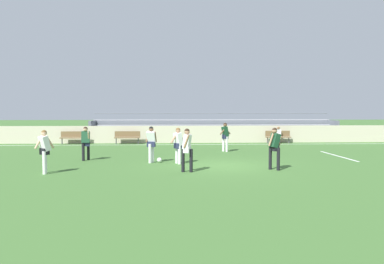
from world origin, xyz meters
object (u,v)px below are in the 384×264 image
(bleacher_stand, at_px, (215,129))
(bench_near_wall_gap, at_px, (74,136))
(bench_far_left, at_px, (127,136))
(bench_far_right, at_px, (278,136))
(player_white_wide_right, at_px, (44,148))
(player_dark_challenging, at_px, (274,145))
(player_dark_wide_left, at_px, (86,141))
(soccer_ball, at_px, (159,160))
(player_white_overlapping, at_px, (178,142))
(player_dark_pressing_high, at_px, (225,134))
(player_white_dropping_back, at_px, (187,146))
(spectator_seated, at_px, (278,134))
(player_white_on_ball, at_px, (151,141))

(bleacher_stand, height_order, bench_near_wall_gap, bleacher_stand)
(bench_far_left, relative_size, bench_near_wall_gap, 1.00)
(bench_far_right, height_order, player_white_wide_right, player_white_wide_right)
(bleacher_stand, xyz_separation_m, player_dark_challenging, (0.67, -15.07, 0.11))
(bench_far_left, xyz_separation_m, player_dark_wide_left, (-0.94, -8.82, 0.40))
(player_dark_wide_left, height_order, soccer_ball, player_dark_wide_left)
(player_white_overlapping, bearing_deg, bench_far_right, 53.86)
(bench_far_left, height_order, player_dark_wide_left, player_dark_wide_left)
(player_white_overlapping, relative_size, player_dark_pressing_high, 0.97)
(player_white_overlapping, bearing_deg, player_dark_wide_left, 162.79)
(soccer_ball, bearing_deg, player_dark_challenging, -27.33)
(player_white_wide_right, height_order, player_dark_challenging, player_dark_challenging)
(bench_near_wall_gap, relative_size, player_white_dropping_back, 1.07)
(bench_near_wall_gap, height_order, player_dark_challenging, player_dark_challenging)
(player_dark_pressing_high, xyz_separation_m, soccer_ball, (-3.65, -4.39, -0.88))
(spectator_seated, xyz_separation_m, soccer_ball, (-8.27, -9.62, -0.59))
(player_white_on_ball, xyz_separation_m, player_white_wide_right, (-3.84, -2.75, -0.01))
(player_white_wide_right, xyz_separation_m, player_white_dropping_back, (5.36, 0.06, 0.03))
(player_dark_pressing_high, bearing_deg, player_dark_challenging, -81.58)
(player_white_on_ball, distance_m, player_white_wide_right, 4.72)
(bleacher_stand, xyz_separation_m, bench_far_left, (-6.56, -2.94, -0.36))
(bench_far_left, bearing_deg, player_white_overlapping, -71.39)
(player_white_wide_right, height_order, soccer_ball, player_white_wide_right)
(spectator_seated, bearing_deg, player_dark_pressing_high, -131.51)
(bleacher_stand, relative_size, player_dark_wide_left, 12.03)
(player_dark_wide_left, bearing_deg, bench_far_left, 83.94)
(player_white_wide_right, relative_size, player_dark_challenging, 0.97)
(bench_far_left, height_order, player_dark_pressing_high, player_dark_pressing_high)
(spectator_seated, distance_m, player_dark_pressing_high, 6.98)
(player_white_overlapping, bearing_deg, player_white_dropping_back, -82.44)
(bench_far_left, height_order, player_dark_challenging, player_dark_challenging)
(player_white_wide_right, bearing_deg, player_dark_wide_left, 79.44)
(bench_far_left, relative_size, player_white_dropping_back, 1.07)
(bleacher_stand, distance_m, bench_far_right, 5.21)
(player_dark_wide_left, bearing_deg, bleacher_stand, 57.48)
(player_dark_challenging, bearing_deg, bleacher_stand, 92.55)
(player_white_overlapping, xyz_separation_m, soccer_ball, (-0.85, 0.44, -0.84))
(player_white_wide_right, bearing_deg, bench_far_right, 45.13)
(bleacher_stand, height_order, bench_far_right, bleacher_stand)
(spectator_seated, bearing_deg, bleacher_stand, 144.57)
(spectator_seated, relative_size, player_white_wide_right, 0.74)
(bench_far_right, distance_m, player_dark_wide_left, 14.72)
(spectator_seated, relative_size, player_white_on_ball, 0.73)
(bench_far_right, bearing_deg, player_dark_challenging, -106.61)
(spectator_seated, bearing_deg, player_white_on_ball, -131.75)
(bench_near_wall_gap, bearing_deg, player_dark_pressing_high, -28.14)
(player_dark_wide_left, bearing_deg, player_white_dropping_back, -38.07)
(bleacher_stand, relative_size, player_white_on_ball, 11.71)
(bleacher_stand, xyz_separation_m, player_white_overlapping, (-3.13, -13.10, 0.05))
(player_white_overlapping, xyz_separation_m, player_white_wide_right, (-5.05, -2.37, 0.02))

